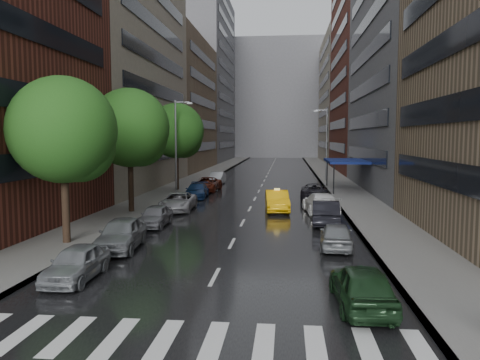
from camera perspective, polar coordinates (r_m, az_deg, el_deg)
name	(u,v)px	position (r m, az deg, el deg)	size (l,w,h in m)	color
ground	(195,314)	(15.68, -5.45, -15.95)	(220.00, 220.00, 0.00)	gray
road	(266,178)	(64.64, 3.16, 0.27)	(14.00, 140.00, 0.01)	black
sidewalk_left	(202,177)	(65.65, -4.71, 0.40)	(4.00, 140.00, 0.15)	gray
sidewalk_right	(332,178)	(64.86, 11.13, 0.26)	(4.00, 140.00, 0.15)	gray
crosswalk	(189,341)	(13.83, -6.29, -18.91)	(13.15, 2.80, 0.01)	silver
buildings_left	(173,71)	(75.97, -8.14, 13.06)	(8.00, 108.00, 38.00)	maroon
buildings_right	(371,72)	(72.66, 15.67, 12.52)	(8.05, 109.10, 36.00)	#937A5B
building_far	(277,99)	(132.76, 4.54, 9.76)	(40.00, 14.00, 32.00)	slate
tree_near	(63,130)	(25.81, -20.77, 5.70)	(5.51, 5.51, 8.78)	#382619
tree_mid	(130,128)	(35.35, -13.29, 6.20)	(5.78, 5.78, 9.22)	#382619
tree_far	(176,131)	(49.35, -7.76, 5.96)	(5.76, 5.76, 9.17)	#382619
taxi	(277,201)	(35.75, 4.53, -2.56)	(1.68, 4.82, 1.59)	#FFB60D
parked_cars_left	(183,199)	(37.67, -7.02, -2.29)	(2.70, 41.90, 1.61)	gray
parked_cars_right	(324,210)	(31.89, 10.22, -3.66)	(2.72, 32.25, 1.58)	#18351B
street_lamp_left	(177,145)	(45.58, -7.73, 4.27)	(1.74, 0.22, 9.00)	gray
street_lamp_right	(326,143)	(59.53, 10.43, 4.47)	(1.74, 0.22, 9.00)	gray
awning	(346,161)	(49.77, 12.78, 2.25)	(4.00, 8.00, 3.12)	navy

